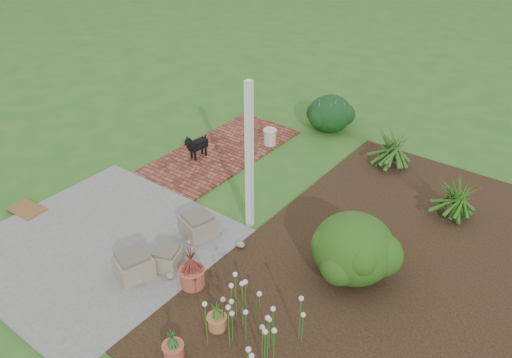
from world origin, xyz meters
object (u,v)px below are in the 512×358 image
Objects in this scene: black_dog at (196,145)px; evergreen_shrub at (354,247)px; cream_ceramic_urn at (270,137)px; stone_trough_near at (134,266)px.

evergreen_shrub is (4.10, -1.18, 0.19)m from black_dog.
black_dog is at bearing 163.92° from evergreen_shrub.
black_dog is 4.27m from evergreen_shrub.
black_dog is 1.69× the size of cream_ceramic_urn.
black_dog is 0.50× the size of evergreen_shrub.
cream_ceramic_urn is 0.29× the size of evergreen_shrub.
cream_ceramic_urn is at bearing 100.42° from stone_trough_near.
stone_trough_near is at bearing -54.74° from black_dog.
evergreen_shrub is (3.27, -2.54, 0.31)m from cream_ceramic_urn.
stone_trough_near is 3.50m from black_dog.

